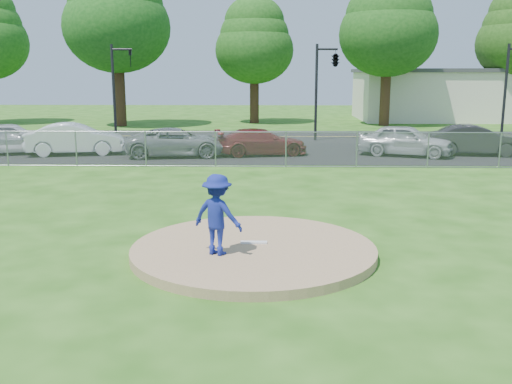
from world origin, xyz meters
TOP-DOWN VIEW (x-y plane):
  - ground at (0.00, 10.00)m, footprint 120.00×120.00m
  - pitchers_mound at (0.00, 0.00)m, footprint 5.40×5.40m
  - pitching_rubber at (0.00, 0.20)m, footprint 0.60×0.15m
  - chain_link_fence at (0.00, 12.00)m, footprint 40.00×0.06m
  - parking_lot at (0.00, 16.50)m, footprint 50.00×8.00m
  - street at (0.00, 24.00)m, footprint 60.00×7.00m
  - commercial_building at (16.00, 38.00)m, footprint 16.40×9.40m
  - tree_left at (-11.00, 31.00)m, footprint 7.84×7.84m
  - tree_center at (-1.00, 34.00)m, footprint 6.16×6.16m
  - tree_right at (9.00, 32.00)m, footprint 7.28×7.28m
  - traffic_signal_left at (-8.76, 22.00)m, footprint 1.28×0.20m
  - traffic_signal_center at (3.97, 22.00)m, footprint 1.42×2.48m
  - traffic_signal_right at (14.24, 22.00)m, footprint 1.28×0.20m
  - pitcher at (-0.74, -0.58)m, footprint 1.27×1.04m
  - traffic_cone at (-6.12, 15.64)m, footprint 0.38×0.38m
  - parked_car_silver at (-12.56, 15.66)m, footprint 4.97×3.18m
  - parked_car_white at (-9.23, 15.52)m, footprint 4.90×2.56m
  - parked_car_gray at (-4.15, 15.05)m, footprint 5.16×2.90m
  - parked_car_darkred at (-0.11, 15.55)m, footprint 4.71×2.66m
  - parked_car_pearl at (6.85, 15.54)m, footprint 4.78×3.16m
  - parked_car_charcoal at (10.35, 15.92)m, footprint 4.57×2.07m

SIDE VIEW (x-z plane):
  - ground at x=0.00m, z-range 0.00..0.00m
  - street at x=0.00m, z-range 0.00..0.01m
  - parking_lot at x=0.00m, z-range 0.00..0.01m
  - pitchers_mound at x=0.00m, z-range 0.00..0.20m
  - pitching_rubber at x=0.00m, z-range 0.20..0.24m
  - traffic_cone at x=-6.12m, z-range 0.01..0.75m
  - parked_car_darkred at x=-0.11m, z-range 0.01..1.30m
  - parked_car_gray at x=-4.15m, z-range 0.01..1.37m
  - parked_car_charcoal at x=10.35m, z-range 0.01..1.46m
  - chain_link_fence at x=0.00m, z-range 0.00..1.50m
  - parked_car_pearl at x=6.85m, z-range 0.01..1.52m
  - parked_car_white at x=-9.23m, z-range 0.01..1.55m
  - parked_car_silver at x=-12.56m, z-range 0.01..1.59m
  - pitcher at x=-0.74m, z-range 0.20..1.91m
  - commercial_building at x=16.00m, z-range 0.01..4.31m
  - traffic_signal_left at x=-8.76m, z-range 0.56..6.16m
  - traffic_signal_right at x=14.24m, z-range 0.56..6.16m
  - traffic_signal_center at x=3.97m, z-range 1.81..7.41m
  - tree_center at x=-1.00m, z-range 1.55..11.39m
  - tree_right at x=9.00m, z-range 1.83..13.47m
  - tree_left at x=-11.00m, z-range 1.98..14.51m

